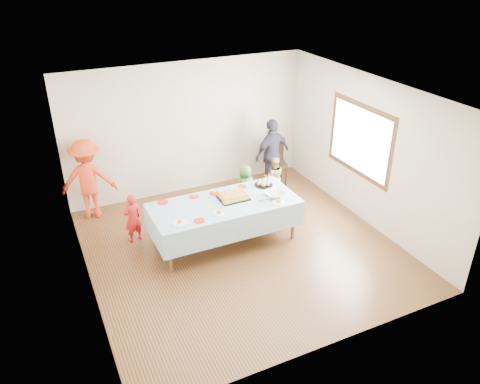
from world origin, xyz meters
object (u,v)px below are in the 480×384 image
Objects in this scene: dining_chair at (275,158)px; adult_left at (88,179)px; party_table at (224,206)px; birthday_cake at (233,196)px.

dining_chair is 3.89m from adult_left.
party_table is 0.23m from birthday_cake.
adult_left is at bearing 139.01° from birthday_cake.
birthday_cake is 2.81m from adult_left.
dining_chair is at bearing -168.40° from adult_left.
adult_left reaches higher than dining_chair.
party_table is 2.56× the size of dining_chair.
birthday_cake is 0.52× the size of dining_chair.
adult_left is at bearing -168.89° from dining_chair.
adult_left is (-2.12, 1.84, -0.04)m from birthday_cake.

